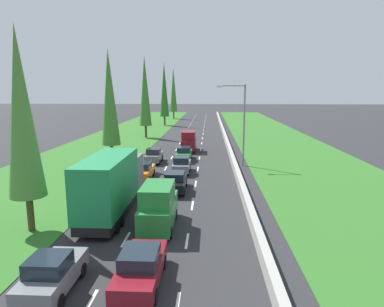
% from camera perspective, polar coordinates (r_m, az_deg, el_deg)
% --- Properties ---
extents(ground_plane, '(300.00, 300.00, 0.00)m').
position_cam_1_polar(ground_plane, '(63.62, 0.24, 2.95)').
color(ground_plane, '#28282B').
rests_on(ground_plane, ground).
extents(grass_verge_left, '(14.00, 140.00, 0.04)m').
position_cam_1_polar(grass_verge_left, '(65.43, -10.91, 2.99)').
color(grass_verge_left, '#2D6623').
rests_on(grass_verge_left, ground).
extents(grass_verge_right, '(14.00, 140.00, 0.04)m').
position_cam_1_polar(grass_verge_right, '(64.56, 13.08, 2.81)').
color(grass_verge_right, '#2D6623').
rests_on(grass_verge_right, ground).
extents(median_barrier, '(0.44, 120.00, 0.85)m').
position_cam_1_polar(median_barrier, '(63.55, 5.39, 3.28)').
color(median_barrier, '#9E9B93').
rests_on(median_barrier, ground).
extents(lane_markings, '(3.64, 116.00, 0.01)m').
position_cam_1_polar(lane_markings, '(63.62, 0.24, 2.96)').
color(lane_markings, white).
rests_on(lane_markings, ground).
extents(maroon_sedan_centre_lane, '(1.82, 4.50, 1.64)m').
position_cam_1_polar(maroon_sedan_centre_lane, '(15.78, -8.56, -18.19)').
color(maroon_sedan_centre_lane, maroon).
rests_on(maroon_sedan_centre_lane, ground).
extents(green_van_centre_lane, '(1.96, 4.90, 2.82)m').
position_cam_1_polar(green_van_centre_lane, '(21.12, -5.65, -8.79)').
color(green_van_centre_lane, '#237A33').
rests_on(green_van_centre_lane, ground).
extents(grey_hatchback_left_lane, '(1.74, 3.90, 1.72)m').
position_cam_1_polar(grey_hatchback_left_lane, '(16.16, -22.32, -18.08)').
color(grey_hatchback_left_lane, slate).
rests_on(grey_hatchback_left_lane, ground).
extents(green_box_truck_left_lane, '(2.46, 9.40, 4.18)m').
position_cam_1_polar(green_box_truck_left_lane, '(23.69, -13.23, -4.89)').
color(green_box_truck_left_lane, black).
rests_on(green_box_truck_left_lane, ground).
extents(black_sedan_centre_lane, '(1.82, 4.50, 1.64)m').
position_cam_1_polar(black_sedan_centre_lane, '(28.82, -2.83, -4.69)').
color(black_sedan_centre_lane, black).
rests_on(black_sedan_centre_lane, ground).
extents(orange_sedan_left_lane, '(1.82, 4.50, 1.64)m').
position_cam_1_polar(orange_sedan_left_lane, '(32.90, -8.26, -2.87)').
color(orange_sedan_left_lane, orange).
rests_on(orange_sedan_left_lane, ground).
extents(grey_hatchback_centre_lane, '(1.74, 3.90, 1.72)m').
position_cam_1_polar(grey_hatchback_centre_lane, '(34.99, -1.75, -1.92)').
color(grey_hatchback_centre_lane, slate).
rests_on(grey_hatchback_centre_lane, ground).
extents(green_sedan_centre_lane, '(1.82, 4.50, 1.64)m').
position_cam_1_polar(green_sedan_centre_lane, '(41.36, -1.35, -0.01)').
color(green_sedan_centre_lane, '#237A33').
rests_on(green_sedan_centre_lane, ground).
extents(grey_hatchback_left_lane_fourth, '(1.74, 3.90, 1.72)m').
position_cam_1_polar(grey_hatchback_left_lane_fourth, '(40.15, -6.37, -0.36)').
color(grey_hatchback_left_lane_fourth, slate).
rests_on(grey_hatchback_left_lane_fourth, ground).
extents(maroon_van_centre_lane, '(1.96, 4.90, 2.82)m').
position_cam_1_polar(maroon_van_centre_lane, '(47.42, -0.54, 2.06)').
color(maroon_van_centre_lane, maroon).
rests_on(maroon_van_centre_lane, ground).
extents(poplar_tree_nearest, '(2.10, 2.10, 11.99)m').
position_cam_1_polar(poplar_tree_nearest, '(21.74, -26.57, 5.94)').
color(poplar_tree_nearest, '#4C3823').
rests_on(poplar_tree_nearest, ground).
extents(poplar_tree_second, '(2.12, 2.12, 12.95)m').
position_cam_1_polar(poplar_tree_second, '(39.98, -13.61, 9.02)').
color(poplar_tree_second, '#4C3823').
rests_on(poplar_tree_second, ground).
extents(poplar_tree_third, '(2.16, 2.16, 14.33)m').
position_cam_1_polar(poplar_tree_third, '(61.15, -7.86, 10.27)').
color(poplar_tree_third, '#4C3823').
rests_on(poplar_tree_third, ground).
extents(poplar_tree_fourth, '(2.17, 2.17, 14.90)m').
position_cam_1_polar(poplar_tree_fourth, '(82.46, -4.65, 10.57)').
color(poplar_tree_fourth, '#4C3823').
rests_on(poplar_tree_fourth, ground).
extents(poplar_tree_fifth, '(2.17, 2.17, 14.89)m').
position_cam_1_polar(poplar_tree_fifth, '(101.98, -3.12, 10.56)').
color(poplar_tree_fifth, '#4C3823').
rests_on(poplar_tree_fifth, ground).
extents(street_light_mast, '(3.20, 0.28, 9.00)m').
position_cam_1_polar(street_light_mast, '(38.05, 8.19, 5.68)').
color(street_light_mast, gray).
rests_on(street_light_mast, ground).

